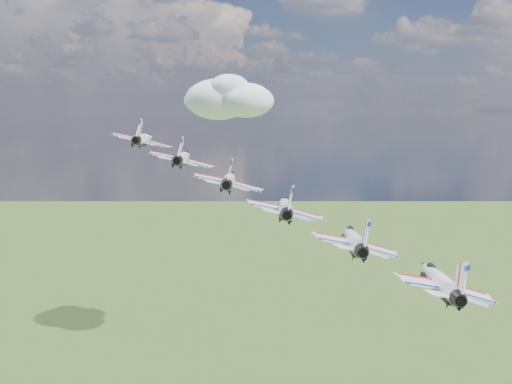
{
  "coord_description": "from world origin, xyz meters",
  "views": [
    {
      "loc": [
        4.39,
        -103.06,
        157.44
      ],
      "look_at": [
        8.59,
        -22.12,
        145.87
      ],
      "focal_mm": 40.0,
      "sensor_mm": 36.0,
      "label": 1
    }
  ],
  "objects_px": {
    "jet_3": "(285,206)",
    "jet_5": "(439,280)",
    "jet_2": "(230,179)",
    "jet_4": "(353,239)",
    "jet_0": "(144,138)",
    "jet_1": "(183,157)"
  },
  "relations": [
    {
      "from": "jet_0",
      "to": "jet_5",
      "type": "relative_size",
      "value": 1.0
    },
    {
      "from": "jet_1",
      "to": "jet_2",
      "type": "distance_m",
      "value": 11.87
    },
    {
      "from": "jet_3",
      "to": "jet_4",
      "type": "xyz_separation_m",
      "value": [
        7.54,
        -8.77,
        -2.67
      ]
    },
    {
      "from": "jet_4",
      "to": "jet_5",
      "type": "distance_m",
      "value": 11.87
    },
    {
      "from": "jet_3",
      "to": "jet_5",
      "type": "bearing_deg",
      "value": -45.37
    },
    {
      "from": "jet_0",
      "to": "jet_3",
      "type": "relative_size",
      "value": 1.0
    },
    {
      "from": "jet_2",
      "to": "jet_5",
      "type": "distance_m",
      "value": 35.6
    },
    {
      "from": "jet_5",
      "to": "jet_2",
      "type": "bearing_deg",
      "value": 134.63
    },
    {
      "from": "jet_0",
      "to": "jet_5",
      "type": "distance_m",
      "value": 59.34
    },
    {
      "from": "jet_1",
      "to": "jet_0",
      "type": "bearing_deg",
      "value": 134.63
    },
    {
      "from": "jet_3",
      "to": "jet_1",
      "type": "bearing_deg",
      "value": 134.63
    },
    {
      "from": "jet_2",
      "to": "jet_5",
      "type": "xyz_separation_m",
      "value": [
        22.62,
        -26.3,
        -8.01
      ]
    },
    {
      "from": "jet_2",
      "to": "jet_0",
      "type": "bearing_deg",
      "value": 134.63
    },
    {
      "from": "jet_1",
      "to": "jet_4",
      "type": "xyz_separation_m",
      "value": [
        22.62,
        -26.3,
        -8.01
      ]
    },
    {
      "from": "jet_3",
      "to": "jet_0",
      "type": "bearing_deg",
      "value": 134.63
    },
    {
      "from": "jet_1",
      "to": "jet_3",
      "type": "xyz_separation_m",
      "value": [
        15.08,
        -17.53,
        -5.34
      ]
    },
    {
      "from": "jet_0",
      "to": "jet_2",
      "type": "xyz_separation_m",
      "value": [
        15.08,
        -17.53,
        -5.34
      ]
    },
    {
      "from": "jet_2",
      "to": "jet_3",
      "type": "height_order",
      "value": "jet_2"
    },
    {
      "from": "jet_1",
      "to": "jet_5",
      "type": "height_order",
      "value": "jet_1"
    },
    {
      "from": "jet_0",
      "to": "jet_5",
      "type": "height_order",
      "value": "jet_0"
    },
    {
      "from": "jet_1",
      "to": "jet_2",
      "type": "height_order",
      "value": "jet_1"
    },
    {
      "from": "jet_2",
      "to": "jet_1",
      "type": "bearing_deg",
      "value": 134.63
    }
  ]
}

